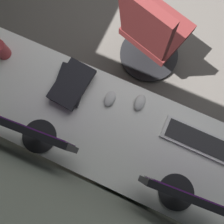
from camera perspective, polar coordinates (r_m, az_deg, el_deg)
name	(u,v)px	position (r m, az deg, el deg)	size (l,w,h in m)	color
wall_back	(73,216)	(0.81, -9.67, -24.19)	(4.60, 0.10, 2.60)	slate
desk	(109,129)	(1.44, -0.83, -4.33)	(2.01, 0.63, 0.73)	white
drawer_pedestal	(138,152)	(1.75, 6.40, -9.88)	(0.40, 0.51, 0.69)	white
monitor_primary	(25,130)	(1.20, -20.87, -4.20)	(0.52, 0.20, 0.42)	black
monitor_secondary	(190,198)	(1.18, 18.90, -19.48)	(0.47, 0.20, 0.42)	black
keyboard_main	(198,140)	(1.44, 20.46, -6.55)	(0.42, 0.14, 0.02)	silver
mouse_main	(140,102)	(1.39, 6.91, 2.36)	(0.06, 0.10, 0.03)	silver
mouse_spare	(110,98)	(1.39, -0.50, 3.39)	(0.06, 0.10, 0.03)	silver
book_stack_near	(71,84)	(1.42, -10.16, 6.78)	(0.22, 0.30, 0.06)	black
coffee_mug	(0,50)	(1.63, -25.95, 13.77)	(0.13, 0.09, 0.10)	#A53338
office_chair	(151,36)	(1.92, 9.70, 18.06)	(0.56, 0.60, 0.97)	maroon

